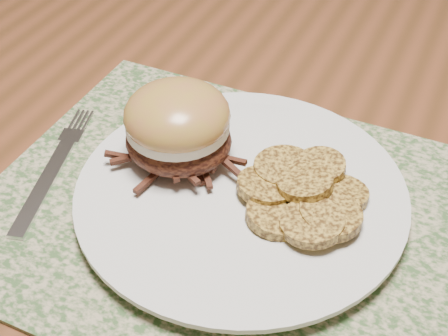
# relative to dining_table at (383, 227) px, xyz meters

# --- Properties ---
(dining_table) EXTENTS (1.50, 0.90, 0.75)m
(dining_table) POSITION_rel_dining_table_xyz_m (0.00, 0.00, 0.00)
(dining_table) COLOR brown
(dining_table) RESTS_ON ground
(placemat) EXTENTS (0.45, 0.33, 0.00)m
(placemat) POSITION_rel_dining_table_xyz_m (-0.09, -0.12, 0.08)
(placemat) COLOR #39592D
(placemat) RESTS_ON dining_table
(dinner_plate) EXTENTS (0.26, 0.26, 0.02)m
(dinner_plate) POSITION_rel_dining_table_xyz_m (-0.11, -0.10, 0.09)
(dinner_plate) COLOR silver
(dinner_plate) RESTS_ON placemat
(pork_sandwich) EXTENTS (0.10, 0.10, 0.07)m
(pork_sandwich) POSITION_rel_dining_table_xyz_m (-0.18, -0.09, 0.13)
(pork_sandwich) COLOR black
(pork_sandwich) RESTS_ON dinner_plate
(roasted_potatoes) EXTENTS (0.12, 0.13, 0.03)m
(roasted_potatoes) POSITION_rel_dining_table_xyz_m (-0.06, -0.10, 0.11)
(roasted_potatoes) COLOR #B68D35
(roasted_potatoes) RESTS_ON dinner_plate
(fork) EXTENTS (0.06, 0.17, 0.00)m
(fork) POSITION_rel_dining_table_xyz_m (-0.28, -0.13, 0.09)
(fork) COLOR silver
(fork) RESTS_ON placemat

